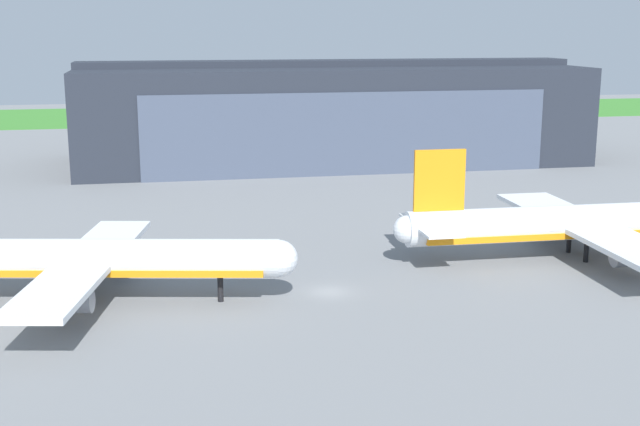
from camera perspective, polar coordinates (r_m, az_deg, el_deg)
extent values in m
plane|color=slate|center=(83.46, 0.62, -5.39)|extent=(440.00, 440.00, 0.00)
cube|color=#3B822E|center=(253.88, -7.59, 6.66)|extent=(440.00, 56.00, 0.08)
cube|color=#232833|center=(164.37, 0.60, 6.79)|extent=(95.30, 35.23, 18.31)
cube|color=#424C60|center=(147.35, 2.03, 5.39)|extent=(72.43, 0.30, 14.65)
cube|color=#232833|center=(163.67, 0.61, 10.19)|extent=(95.30, 8.46, 1.20)
cylinder|color=silver|center=(100.03, 18.16, -0.54)|extent=(44.07, 4.78, 3.96)
sphere|color=silver|center=(91.73, 5.96, -1.13)|extent=(3.09, 3.09, 3.09)
cube|color=orange|center=(100.27, 18.11, -1.15)|extent=(40.55, 4.75, 0.69)
cube|color=orange|center=(91.66, 8.15, 2.22)|extent=(5.73, 0.51, 6.74)
cube|color=silver|center=(89.65, 8.11, -1.25)|extent=(4.06, 5.62, 0.28)
cube|color=silver|center=(95.16, 6.99, -0.41)|extent=(4.06, 5.62, 0.28)
cube|color=silver|center=(91.68, 20.44, -2.20)|extent=(7.35, 17.00, 0.56)
cube|color=silver|center=(108.01, 15.36, 0.30)|extent=(7.35, 17.00, 0.56)
cylinder|color=gray|center=(93.55, 20.38, -2.79)|extent=(3.81, 2.25, 2.18)
cylinder|color=gray|center=(107.47, 16.01, -0.56)|extent=(3.81, 2.25, 2.18)
cylinder|color=black|center=(98.14, 17.70, -2.60)|extent=(0.56, 0.56, 2.14)
cylinder|color=black|center=(101.71, 16.62, -2.00)|extent=(0.56, 0.56, 2.14)
cylinder|color=silver|center=(82.30, -15.23, -3.00)|extent=(35.46, 10.74, 3.72)
sphere|color=silver|center=(79.44, -2.80, -3.12)|extent=(3.57, 3.57, 3.57)
cube|color=orange|center=(82.58, -15.19, -3.68)|extent=(32.69, 10.21, 0.65)
cube|color=silver|center=(74.64, -17.48, -5.12)|extent=(8.63, 16.19, 0.56)
cube|color=silver|center=(90.72, -14.21, -1.81)|extent=(8.63, 16.19, 0.56)
cylinder|color=gray|center=(75.92, -16.56, -5.80)|extent=(3.87, 2.71, 2.04)
cylinder|color=gray|center=(89.71, -13.86, -2.82)|extent=(3.87, 2.71, 2.04)
cylinder|color=black|center=(80.82, -6.81, -5.19)|extent=(0.56, 0.56, 2.42)
cylinder|color=black|center=(81.76, -16.42, -5.42)|extent=(0.56, 0.56, 2.42)
cylinder|color=black|center=(85.33, -15.69, -4.62)|extent=(0.56, 0.56, 2.42)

